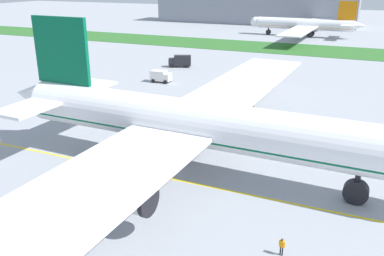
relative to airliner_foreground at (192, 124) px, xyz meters
The scene contains 9 objects.
ground_plane 7.10m from the airliner_foreground, 138.99° to the right, with size 600.00×600.00×0.00m, color #9399A0.
apron_taxi_line 7.57m from the airliner_foreground, 126.83° to the right, with size 280.00×0.36×0.01m, color yellow.
grass_median_strip 99.78m from the airliner_foreground, 91.50° to the left, with size 320.00×24.00×0.10m, color #2D6628.
airliner_foreground is the anchor object (origin of this frame).
ground_crew_wingwalker_port 19.77m from the airliner_foreground, 42.02° to the right, with size 0.57×0.38×1.70m.
service_truck_baggage_loader 47.35m from the airliner_foreground, 122.59° to the left, with size 4.72×2.84×2.71m.
service_truck_fuel_bowser 64.05m from the airliner_foreground, 116.53° to the left, with size 6.35×4.18×3.19m.
parked_airliner_far_left 133.05m from the airliner_foreground, 93.26° to the left, with size 46.28×73.86×14.38m.
terminal_building 178.66m from the airliner_foreground, 103.20° to the left, with size 102.40×20.00×18.00m, color gray.
Camera 1 is at (21.82, -41.74, 23.21)m, focal length 38.79 mm.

